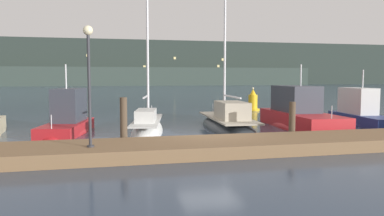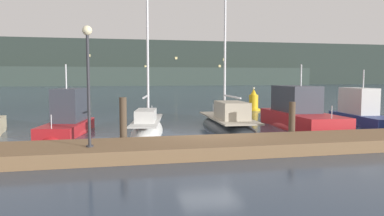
% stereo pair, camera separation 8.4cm
% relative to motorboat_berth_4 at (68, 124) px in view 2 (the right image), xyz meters
% --- Properties ---
extents(ground_plane, '(400.00, 400.00, 0.00)m').
position_rel_motorboat_berth_4_xyz_m(ground_plane, '(6.14, -4.03, -0.44)').
color(ground_plane, '#2D3D51').
extents(dock, '(42.19, 2.80, 0.45)m').
position_rel_motorboat_berth_4_xyz_m(dock, '(6.14, -6.11, -0.21)').
color(dock, brown).
rests_on(dock, ground).
extents(mooring_pile_2, '(0.28, 0.28, 1.99)m').
position_rel_motorboat_berth_4_xyz_m(mooring_pile_2, '(2.54, -4.46, 0.56)').
color(mooring_pile_2, '#4C3D2D').
rests_on(mooring_pile_2, ground).
extents(mooring_pile_3, '(0.28, 0.28, 1.70)m').
position_rel_motorboat_berth_4_xyz_m(mooring_pile_3, '(9.74, -4.46, 0.41)').
color(mooring_pile_3, '#4C3D2D').
rests_on(mooring_pile_3, ground).
extents(motorboat_berth_4, '(2.72, 5.45, 3.85)m').
position_rel_motorboat_berth_4_xyz_m(motorboat_berth_4, '(0.00, 0.00, 0.00)').
color(motorboat_berth_4, red).
rests_on(motorboat_berth_4, ground).
extents(sailboat_berth_5, '(2.69, 6.77, 9.40)m').
position_rel_motorboat_berth_4_xyz_m(sailboat_berth_5, '(3.86, -0.76, -0.30)').
color(sailboat_berth_5, white).
rests_on(sailboat_berth_5, ground).
extents(sailboat_berth_6, '(2.66, 7.68, 9.87)m').
position_rel_motorboat_berth_4_xyz_m(sailboat_berth_6, '(8.19, -0.30, -0.27)').
color(sailboat_berth_6, '#2D3338').
rests_on(sailboat_berth_6, ground).
extents(motorboat_berth_7, '(2.72, 7.24, 4.14)m').
position_rel_motorboat_berth_4_xyz_m(motorboat_berth_7, '(12.24, -0.66, -0.05)').
color(motorboat_berth_7, red).
rests_on(motorboat_berth_7, ground).
extents(motorboat_berth_8, '(2.25, 5.97, 3.79)m').
position_rel_motorboat_berth_4_xyz_m(motorboat_berth_8, '(16.40, -0.26, -0.07)').
color(motorboat_berth_8, navy).
rests_on(motorboat_berth_8, ground).
extents(channel_buoy, '(1.11, 1.11, 1.93)m').
position_rel_motorboat_berth_4_xyz_m(channel_buoy, '(13.70, 9.71, 0.28)').
color(channel_buoy, gold).
rests_on(channel_buoy, ground).
extents(dock_lamppost, '(0.32, 0.32, 4.00)m').
position_rel_motorboat_berth_4_xyz_m(dock_lamppost, '(1.35, -6.44, 2.69)').
color(dock_lamppost, '#2D2D33').
rests_on(dock_lamppost, dock).
extents(hillside_backdrop, '(240.00, 23.00, 14.97)m').
position_rel_motorboat_berth_4_xyz_m(hillside_backdrop, '(5.07, 111.47, 6.46)').
color(hillside_backdrop, '#28332D').
rests_on(hillside_backdrop, ground).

